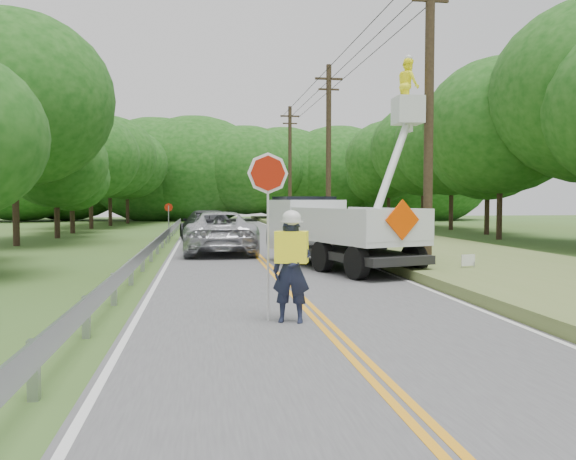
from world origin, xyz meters
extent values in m
plane|color=#3F541D|center=(0.00, 0.00, 0.00)|extent=(140.00, 140.00, 0.00)
cube|color=#4B4B4E|center=(0.00, 14.00, 0.01)|extent=(7.20, 96.00, 0.02)
cube|color=orange|center=(-0.10, 14.00, 0.02)|extent=(0.12, 96.00, 0.00)
cube|color=orange|center=(0.10, 14.00, 0.02)|extent=(0.12, 96.00, 0.00)
cube|color=silver|center=(-3.45, 14.00, 0.02)|extent=(0.12, 96.00, 0.00)
cube|color=silver|center=(3.45, 14.00, 0.02)|extent=(0.12, 96.00, 0.00)
cube|color=#979A9F|center=(-4.10, -2.00, 0.35)|extent=(0.12, 0.14, 0.70)
cube|color=#979A9F|center=(-4.10, 1.00, 0.35)|extent=(0.12, 0.14, 0.70)
cube|color=#979A9F|center=(-4.10, 4.00, 0.35)|extent=(0.12, 0.14, 0.70)
cube|color=#979A9F|center=(-4.10, 7.00, 0.35)|extent=(0.12, 0.14, 0.70)
cube|color=#979A9F|center=(-4.10, 10.00, 0.35)|extent=(0.12, 0.14, 0.70)
cube|color=#979A9F|center=(-4.10, 13.00, 0.35)|extent=(0.12, 0.14, 0.70)
cube|color=#979A9F|center=(-4.10, 16.00, 0.35)|extent=(0.12, 0.14, 0.70)
cube|color=#979A9F|center=(-4.10, 19.00, 0.35)|extent=(0.12, 0.14, 0.70)
cube|color=#979A9F|center=(-4.10, 22.00, 0.35)|extent=(0.12, 0.14, 0.70)
cube|color=#979A9F|center=(-4.10, 25.00, 0.35)|extent=(0.12, 0.14, 0.70)
cube|color=#979A9F|center=(-4.10, 28.00, 0.35)|extent=(0.12, 0.14, 0.70)
cube|color=#979A9F|center=(-4.10, 31.00, 0.35)|extent=(0.12, 0.14, 0.70)
cube|color=#979A9F|center=(-4.10, 34.00, 0.35)|extent=(0.12, 0.14, 0.70)
cube|color=#979A9F|center=(-4.10, 37.00, 0.35)|extent=(0.12, 0.14, 0.70)
cube|color=#979A9F|center=(-4.00, 15.00, 0.60)|extent=(0.05, 48.00, 0.34)
cylinder|color=black|center=(5.00, 9.00, 5.00)|extent=(0.30, 0.30, 10.00)
cube|color=black|center=(5.00, 9.00, 8.60)|extent=(1.20, 0.10, 0.10)
cylinder|color=black|center=(5.00, 24.00, 5.00)|extent=(0.30, 0.30, 10.00)
cube|color=black|center=(5.00, 24.00, 9.20)|extent=(1.60, 0.12, 0.12)
cube|color=black|center=(5.00, 24.00, 8.60)|extent=(1.20, 0.10, 0.10)
cylinder|color=black|center=(5.00, 39.00, 5.00)|extent=(0.30, 0.30, 10.00)
cube|color=black|center=(5.00, 39.00, 9.20)|extent=(1.60, 0.12, 0.12)
cube|color=black|center=(5.00, 39.00, 8.60)|extent=(1.20, 0.10, 0.10)
cylinder|color=black|center=(4.30, 17.50, 9.10)|extent=(0.03, 43.00, 0.03)
cylinder|color=black|center=(5.00, 17.50, 9.10)|extent=(0.03, 43.00, 0.03)
cylinder|color=black|center=(5.70, 17.50, 9.10)|extent=(0.03, 43.00, 0.03)
cube|color=olive|center=(7.10, 14.00, 0.15)|extent=(7.00, 96.00, 0.30)
cylinder|color=#332319|center=(-11.31, 21.33, 2.08)|extent=(0.32, 0.32, 4.17)
ellipsoid|color=#13450F|center=(-11.31, 21.33, 7.18)|extent=(9.72, 9.72, 8.56)
cylinder|color=#332319|center=(-10.76, 27.11, 1.30)|extent=(0.32, 0.32, 2.60)
ellipsoid|color=#13450F|center=(-10.76, 27.11, 4.48)|extent=(6.07, 6.07, 5.34)
cylinder|color=#332319|center=(-10.98, 32.22, 1.09)|extent=(0.32, 0.32, 2.18)
ellipsoid|color=#13450F|center=(-10.98, 32.22, 3.76)|extent=(5.09, 5.09, 4.48)
cylinder|color=#332319|center=(-10.88, 38.34, 1.64)|extent=(0.32, 0.32, 3.28)
ellipsoid|color=#13450F|center=(-10.88, 38.34, 5.65)|extent=(7.66, 7.66, 6.74)
cylinder|color=#332319|center=(-10.19, 43.33, 1.74)|extent=(0.32, 0.32, 3.47)
ellipsoid|color=#13450F|center=(-10.19, 43.33, 5.98)|extent=(8.10, 8.10, 7.13)
cylinder|color=#332319|center=(-9.37, 48.45, 1.66)|extent=(0.32, 0.32, 3.32)
ellipsoid|color=#13450F|center=(-9.37, 48.45, 5.71)|extent=(7.74, 7.74, 6.81)
cylinder|color=#332319|center=(14.63, 22.24, 1.88)|extent=(0.32, 0.32, 3.77)
ellipsoid|color=#13450F|center=(14.63, 22.24, 6.49)|extent=(8.79, 8.79, 7.74)
cylinder|color=#332319|center=(16.24, 26.83, 1.63)|extent=(0.32, 0.32, 3.25)
ellipsoid|color=#13450F|center=(16.24, 26.83, 5.60)|extent=(7.59, 7.59, 6.68)
cylinder|color=#332319|center=(16.42, 32.79, 1.87)|extent=(0.32, 0.32, 3.75)
ellipsoid|color=#13450F|center=(16.42, 32.79, 6.45)|extent=(8.74, 8.74, 7.69)
cylinder|color=#332319|center=(15.81, 36.91, 1.87)|extent=(0.32, 0.32, 3.75)
ellipsoid|color=#13450F|center=(15.81, 36.91, 6.45)|extent=(8.74, 8.74, 7.69)
cylinder|color=#332319|center=(14.86, 43.01, 1.74)|extent=(0.32, 0.32, 3.49)
ellipsoid|color=#13450F|center=(14.86, 43.01, 6.01)|extent=(8.14, 8.14, 7.16)
cylinder|color=#332319|center=(14.91, 46.32, 1.34)|extent=(0.32, 0.32, 2.69)
ellipsoid|color=#13450F|center=(14.91, 46.32, 4.63)|extent=(6.27, 6.27, 5.52)
ellipsoid|color=#13450F|center=(-21.00, 55.26, 5.50)|extent=(14.59, 10.95, 10.95)
ellipsoid|color=#13450F|center=(-17.04, 57.94, 5.50)|extent=(14.70, 11.02, 11.02)
ellipsoid|color=#13450F|center=(-12.14, 57.28, 5.50)|extent=(11.31, 8.48, 8.48)
ellipsoid|color=#13450F|center=(-7.32, 56.41, 5.50)|extent=(15.44, 11.58, 11.58)
ellipsoid|color=#13450F|center=(-2.99, 56.15, 5.50)|extent=(16.04, 12.03, 12.03)
ellipsoid|color=#13450F|center=(2.46, 54.40, 5.50)|extent=(12.87, 9.65, 9.65)
ellipsoid|color=#13450F|center=(7.06, 57.79, 5.50)|extent=(13.75, 10.31, 10.31)
ellipsoid|color=#13450F|center=(13.51, 56.98, 5.50)|extent=(14.23, 10.67, 10.67)
ellipsoid|color=#13450F|center=(17.44, 56.09, 5.50)|extent=(13.12, 9.84, 9.84)
ellipsoid|color=#13450F|center=(22.13, 54.07, 5.50)|extent=(16.87, 12.65, 12.65)
imported|color=#191E33|center=(-0.57, 1.65, 0.98)|extent=(0.80, 0.64, 1.92)
cube|color=#FFFA22|center=(-0.57, 1.65, 1.42)|extent=(0.67, 0.51, 0.58)
ellipsoid|color=silver|center=(-0.57, 1.65, 1.95)|extent=(0.36, 0.36, 0.29)
cylinder|color=#B7B7B7|center=(-0.99, 1.83, 1.36)|extent=(0.04, 0.04, 2.69)
cylinder|color=#A31A07|center=(-0.99, 1.83, 2.77)|extent=(0.77, 0.11, 0.77)
cylinder|color=black|center=(2.12, 7.01, 0.50)|extent=(0.57, 1.01, 0.96)
cylinder|color=black|center=(4.03, 7.61, 0.50)|extent=(0.57, 1.01, 0.96)
cylinder|color=black|center=(1.52, 8.93, 0.50)|extent=(0.57, 1.01, 0.96)
cylinder|color=black|center=(3.44, 9.52, 0.50)|extent=(0.57, 1.01, 0.96)
cylinder|color=black|center=(0.77, 11.32, 0.50)|extent=(0.57, 1.01, 0.96)
cylinder|color=black|center=(2.69, 11.92, 0.50)|extent=(0.57, 1.01, 0.96)
cube|color=black|center=(2.39, 9.51, 0.57)|extent=(3.92, 6.76, 0.25)
cube|color=silver|center=(2.60, 8.84, 1.07)|extent=(3.58, 5.10, 0.22)
cube|color=silver|center=(1.52, 8.51, 1.58)|extent=(1.43, 4.43, 0.90)
cube|color=silver|center=(3.68, 9.18, 1.58)|extent=(1.43, 4.43, 0.90)
cube|color=silver|center=(3.28, 6.66, 1.58)|extent=(2.22, 0.74, 0.90)
cube|color=silver|center=(1.58, 12.10, 1.38)|extent=(2.72, 2.49, 1.81)
cube|color=black|center=(1.52, 12.29, 2.03)|extent=(2.31, 1.84, 0.75)
cube|color=silver|center=(2.93, 7.79, 1.58)|extent=(1.13, 1.13, 0.80)
cube|color=silver|center=(4.30, 9.00, 5.12)|extent=(0.85, 0.85, 0.85)
imported|color=#FFFA22|center=(4.30, 9.00, 5.92)|extent=(0.62, 0.80, 1.65)
cube|color=#F34500|center=(3.30, 6.59, 1.73)|extent=(1.10, 0.38, 1.14)
imported|color=silver|center=(-1.49, 15.94, 0.90)|extent=(2.94, 6.36, 1.77)
imported|color=#36383D|center=(-2.02, 23.05, 0.87)|extent=(3.29, 6.17, 1.70)
cylinder|color=#979A9F|center=(-3.99, 22.53, 0.98)|extent=(0.06, 0.06, 1.97)
cylinder|color=#A31A07|center=(-3.99, 22.53, 1.88)|extent=(0.45, 0.04, 0.45)
cube|color=white|center=(5.49, 7.08, 0.52)|extent=(0.47, 0.14, 0.33)
cylinder|color=#979A9F|center=(5.30, 7.08, 0.24)|extent=(0.02, 0.02, 0.47)
cylinder|color=#979A9F|center=(5.68, 7.08, 0.24)|extent=(0.02, 0.02, 0.47)
camera|label=1|loc=(-2.18, -8.85, 2.29)|focal=36.16mm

